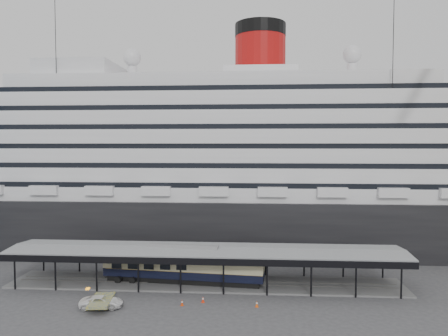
{
  "coord_description": "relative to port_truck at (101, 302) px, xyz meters",
  "views": [
    {
      "loc": [
        6.99,
        -56.19,
        19.9
      ],
      "look_at": [
        2.45,
        8.0,
        16.53
      ],
      "focal_mm": 35.0,
      "sensor_mm": 36.0,
      "label": 1
    }
  ],
  "objects": [
    {
      "name": "platform_canopy",
      "position": [
        11.69,
        9.97,
        1.64
      ],
      "size": [
        56.0,
        9.18,
        5.3
      ],
      "color": "slate",
      "rests_on": "ground"
    },
    {
      "name": "cruise_ship",
      "position": [
        11.74,
        36.97,
        17.63
      ],
      "size": [
        130.0,
        30.0,
        43.9
      ],
      "color": "black",
      "rests_on": "ground"
    },
    {
      "name": "traffic_cone_left",
      "position": [
        9.73,
        1.43,
        -0.34
      ],
      "size": [
        0.5,
        0.5,
        0.76
      ],
      "rotation": [
        0.0,
        0.0,
        -0.34
      ],
      "color": "red",
      "rests_on": "ground"
    },
    {
      "name": "port_truck",
      "position": [
        0.0,
        0.0,
        0.0
      ],
      "size": [
        5.44,
        3.01,
        1.44
      ],
      "primitive_type": "imported",
      "rotation": [
        0.0,
        0.0,
        1.7
      ],
      "color": "white",
      "rests_on": "ground"
    },
    {
      "name": "traffic_cone_right",
      "position": [
        18.99,
        1.63,
        -0.34
      ],
      "size": [
        0.41,
        0.41,
        0.77
      ],
      "rotation": [
        0.0,
        0.0,
        0.05
      ],
      "color": "#F1570D",
      "rests_on": "ground"
    },
    {
      "name": "traffic_cone_mid",
      "position": [
        12.19,
        2.71,
        -0.33
      ],
      "size": [
        0.41,
        0.41,
        0.79
      ],
      "rotation": [
        0.0,
        0.0,
        0.01
      ],
      "color": "red",
      "rests_on": "ground"
    },
    {
      "name": "ground",
      "position": [
        11.69,
        4.97,
        -0.72
      ],
      "size": [
        200.0,
        200.0,
        0.0
      ],
      "primitive_type": "plane",
      "color": "#3D3D40",
      "rests_on": "ground"
    },
    {
      "name": "pullman_carriage",
      "position": [
        8.46,
        9.97,
        2.03
      ],
      "size": [
        23.37,
        5.32,
        22.77
      ],
      "rotation": [
        0.0,
        0.0,
        -0.1
      ],
      "color": "black",
      "rests_on": "ground"
    }
  ]
}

